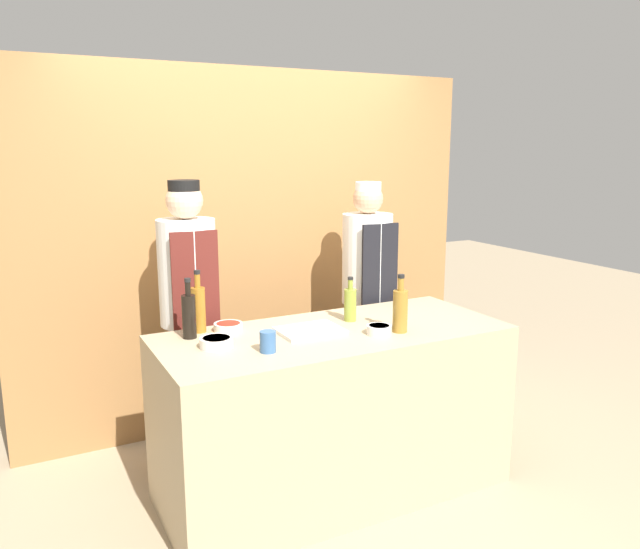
{
  "coord_description": "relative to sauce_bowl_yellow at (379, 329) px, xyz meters",
  "views": [
    {
      "loc": [
        -1.54,
        -2.81,
        1.9
      ],
      "look_at": [
        0.0,
        0.16,
        1.21
      ],
      "focal_mm": 35.0,
      "sensor_mm": 36.0,
      "label": 1
    }
  ],
  "objects": [
    {
      "name": "ground_plane",
      "position": [
        -0.18,
        0.16,
        -0.95
      ],
      "size": [
        14.0,
        14.0,
        0.0
      ],
      "primitive_type": "plane",
      "color": "tan"
    },
    {
      "name": "cabinet_wall",
      "position": [
        -0.18,
        1.33,
        0.25
      ],
      "size": [
        3.23,
        0.18,
        2.4
      ],
      "color": "olive",
      "rests_on": "ground_plane"
    },
    {
      "name": "counter",
      "position": [
        -0.18,
        0.16,
        -0.49
      ],
      "size": [
        1.88,
        0.8,
        0.93
      ],
      "color": "tan",
      "rests_on": "ground_plane"
    },
    {
      "name": "sauce_bowl_yellow",
      "position": [
        0.0,
        0.0,
        0.0
      ],
      "size": [
        0.13,
        0.13,
        0.05
      ],
      "color": "silver",
      "rests_on": "counter"
    },
    {
      "name": "sauce_bowl_red",
      "position": [
        -0.68,
        0.42,
        -0.0
      ],
      "size": [
        0.15,
        0.15,
        0.04
      ],
      "color": "silver",
      "rests_on": "counter"
    },
    {
      "name": "sauce_bowl_orange",
      "position": [
        -0.83,
        0.18,
        0.0
      ],
      "size": [
        0.17,
        0.17,
        0.05
      ],
      "color": "silver",
      "rests_on": "counter"
    },
    {
      "name": "cutting_board",
      "position": [
        -0.31,
        0.2,
        -0.02
      ],
      "size": [
        0.33,
        0.25,
        0.02
      ],
      "color": "white",
      "rests_on": "counter"
    },
    {
      "name": "bottle_amber",
      "position": [
        -0.83,
        0.48,
        0.1
      ],
      "size": [
        0.07,
        0.07,
        0.34
      ],
      "color": "#9E661E",
      "rests_on": "counter"
    },
    {
      "name": "bottle_soy",
      "position": [
        -0.9,
        0.4,
        0.1
      ],
      "size": [
        0.07,
        0.07,
        0.32
      ],
      "color": "black",
      "rests_on": "counter"
    },
    {
      "name": "bottle_vinegar",
      "position": [
        0.12,
        -0.01,
        0.1
      ],
      "size": [
        0.08,
        0.08,
        0.31
      ],
      "color": "olive",
      "rests_on": "counter"
    },
    {
      "name": "bottle_oil",
      "position": [
        -0.01,
        0.29,
        0.07
      ],
      "size": [
        0.07,
        0.07,
        0.25
      ],
      "color": "olive",
      "rests_on": "counter"
    },
    {
      "name": "cup_blue",
      "position": [
        -0.63,
        0.0,
        0.02
      ],
      "size": [
        0.08,
        0.08,
        0.1
      ],
      "color": "#386093",
      "rests_on": "counter"
    },
    {
      "name": "chef_left",
      "position": [
        -0.79,
        0.8,
        -0.02
      ],
      "size": [
        0.33,
        0.33,
        1.71
      ],
      "color": "#28282D",
      "rests_on": "ground_plane"
    },
    {
      "name": "chef_right",
      "position": [
        0.42,
        0.8,
        -0.04
      ],
      "size": [
        0.33,
        0.33,
        1.67
      ],
      "color": "#28282D",
      "rests_on": "ground_plane"
    }
  ]
}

